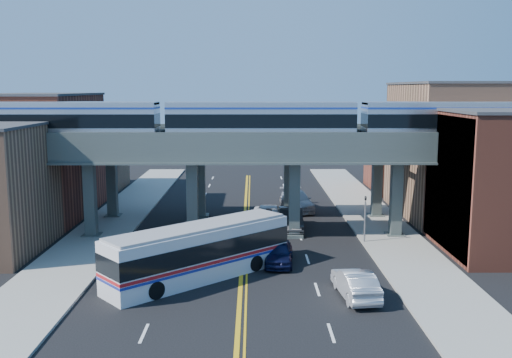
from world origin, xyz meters
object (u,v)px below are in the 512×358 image
car_lane_c (269,216)px  car_parked_curb (355,283)px  transit_bus (200,252)px  car_lane_a (279,253)px  stop_sign (247,231)px  car_lane_d (296,201)px  traffic_signal (365,214)px  transit_train (261,121)px  car_lane_b (291,219)px

car_lane_c → car_parked_curb: bearing=-72.6°
transit_bus → car_lane_a: bearing=-11.6°
stop_sign → car_parked_curb: stop_sign is taller
transit_bus → car_lane_d: 21.37m
car_lane_d → traffic_signal: bearing=-78.3°
stop_sign → transit_bus: (-2.84, -4.92, -0.11)m
transit_bus → car_lane_c: 14.34m
transit_bus → car_lane_a: (5.02, 2.88, -0.88)m
transit_train → traffic_signal: bearing=-14.3°
stop_sign → car_lane_d: bearing=72.8°
stop_sign → car_lane_d: size_ratio=0.42×
transit_train → car_lane_a: size_ratio=9.89×
traffic_signal → car_lane_b: 6.96m
stop_sign → traffic_signal: bearing=18.6°
car_lane_b → car_parked_curb: bearing=-79.4°
transit_train → car_lane_d: bearing=70.4°
traffic_signal → car_lane_a: traffic_signal is taller
transit_train → stop_sign: bearing=-102.0°
car_lane_b → transit_train: bearing=-137.0°
transit_train → car_lane_c: transit_train is taller
car_parked_curb → transit_train: bearing=-74.9°
car_lane_b → car_lane_d: car_lane_d is taller
transit_train → traffic_signal: 10.60m
traffic_signal → car_lane_d: (-4.24, 12.08, -1.39)m
traffic_signal → car_lane_a: (-6.71, -5.04, -1.53)m
stop_sign → car_lane_d: 15.81m
transit_bus → car_lane_d: bearing=28.0°
car_lane_a → car_lane_b: car_lane_b is taller
transit_train → car_lane_c: (0.72, 3.63, -8.34)m
traffic_signal → car_lane_b: (-5.32, 4.27, -1.40)m
car_lane_a → car_parked_curb: car_parked_curb is taller
transit_train → transit_bus: 13.04m
car_lane_c → stop_sign: bearing=-99.0°
car_lane_c → car_lane_d: 7.06m
car_lane_d → car_parked_curb: 23.34m
transit_train → stop_sign: transit_train is taller
traffic_signal → car_parked_curb: size_ratio=0.85×
stop_sign → car_lane_b: size_ratio=0.48×
car_parked_curb → stop_sign: bearing=-59.0°
car_lane_a → car_parked_curb: 7.36m
car_lane_a → car_lane_b: (1.39, 9.31, 0.13)m
stop_sign → transit_bus: transit_bus is taller
car_lane_b → car_lane_d: 7.88m
car_parked_curb → transit_bus: bearing=-26.1°
car_lane_b → stop_sign: bearing=-115.3°
car_lane_b → traffic_signal: bearing=-37.8°
car_lane_c → car_lane_d: bearing=68.7°
transit_train → car_lane_d: (3.60, 10.08, -8.25)m
transit_train → car_parked_curb: bearing=-68.8°
traffic_signal → car_lane_b: traffic_signal is taller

